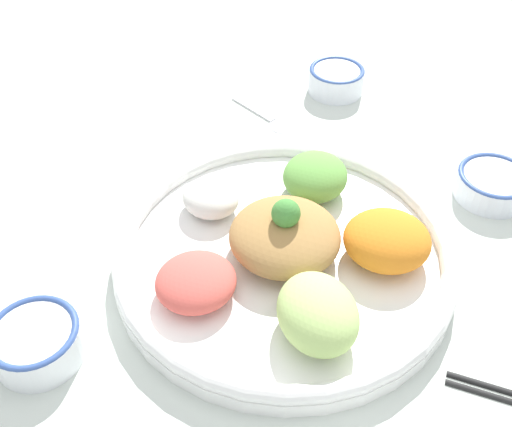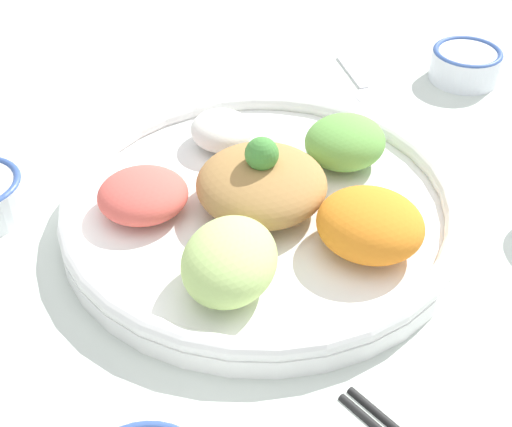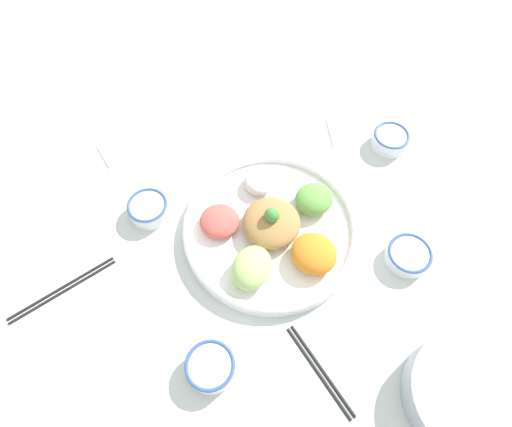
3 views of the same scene
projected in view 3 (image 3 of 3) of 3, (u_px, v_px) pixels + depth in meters
ground_plane at (281, 231)px, 0.99m from camera, size 2.40×2.40×0.00m
salad_platter at (272, 229)px, 0.96m from camera, size 0.40×0.40×0.10m
sauce_bowl_red at (390, 139)px, 1.08m from camera, size 0.09×0.09×0.04m
rice_bowl_blue at (408, 255)px, 0.93m from camera, size 0.10×0.10×0.04m
sauce_bowl_dark at (211, 367)px, 0.82m from camera, size 0.10×0.10×0.05m
rice_bowl_plain at (149, 209)px, 0.99m from camera, size 0.09×0.09×0.04m
side_serving_bowl at (468, 395)px, 0.78m from camera, size 0.22×0.22×0.07m
chopsticks_pair_near at (320, 371)px, 0.83m from camera, size 0.03×0.20×0.01m
chopsticks_pair_far at (62, 289)px, 0.91m from camera, size 0.24×0.04×0.01m
serving_spoon_main at (112, 168)px, 1.07m from camera, size 0.05×0.13×0.01m
serving_spoon_extra at (335, 145)px, 1.10m from camera, size 0.07×0.13×0.01m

